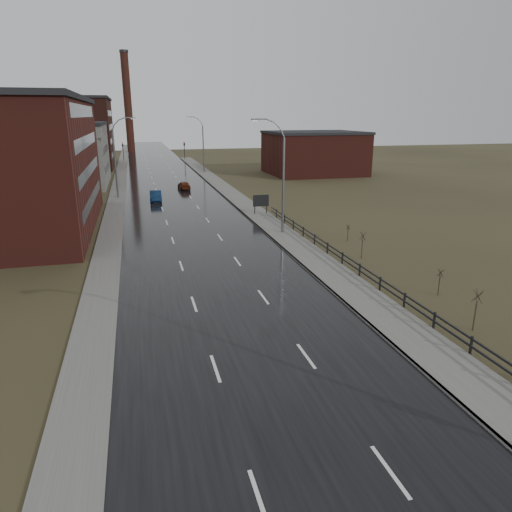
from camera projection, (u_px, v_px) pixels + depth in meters
road at (175, 198)px, 66.64m from camera, size 14.00×300.00×0.06m
sidewalk_right at (284, 235)px, 45.61m from camera, size 3.20×180.00×0.18m
curb_right at (269, 236)px, 45.24m from camera, size 0.16×180.00×0.18m
sidewalk_left at (116, 200)px, 64.65m from camera, size 2.40×260.00×0.12m
warehouse_mid at (57, 154)px, 77.37m from camera, size 16.32×20.40×10.50m
warehouse_far at (52, 133)px, 103.14m from camera, size 26.52×24.48×15.50m
building_right at (314, 153)px, 93.06m from camera, size 18.36×16.32×8.50m
smokestack at (128, 102)px, 143.78m from camera, size 2.70×2.70×30.70m
streetlight_right_mid at (281, 176)px, 44.81m from camera, size 3.36×0.28×11.35m
streetlight_left at (117, 157)px, 64.91m from camera, size 3.36×0.28×11.35m
streetlight_right_far at (202, 144)px, 94.71m from camera, size 3.36×0.28×11.35m
guardrail at (385, 286)px, 30.41m from camera, size 0.10×53.05×1.10m
shrub_c at (476, 309)px, 25.30m from camera, size 0.58×0.61×2.44m
shrub_d at (440, 281)px, 30.42m from camera, size 0.45×0.47×1.86m
shrub_e at (362, 245)px, 38.24m from camera, size 0.54×0.57×2.30m
shrub_f at (348, 232)px, 43.71m from camera, size 0.39×0.41×1.62m
billboard at (261, 201)px, 54.99m from camera, size 1.96×0.17×2.45m
traffic_light_left at (122, 143)px, 118.79m from camera, size 0.58×2.73×5.30m
traffic_light_right at (184, 142)px, 122.67m from camera, size 0.58×2.73×5.30m
car_near at (156, 197)px, 63.53m from camera, size 1.73×4.58×1.49m
car_far at (184, 186)px, 73.82m from camera, size 1.90×4.14×1.38m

